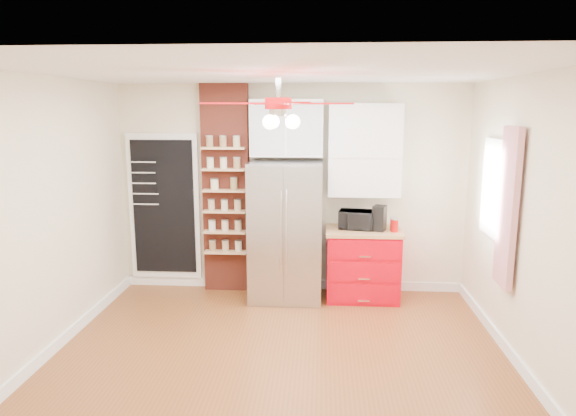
# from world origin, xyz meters

# --- Properties ---
(floor) EXTENTS (4.50, 4.50, 0.00)m
(floor) POSITION_xyz_m (0.00, 0.00, 0.00)
(floor) COLOR brown
(floor) RESTS_ON ground
(ceiling) EXTENTS (4.50, 4.50, 0.00)m
(ceiling) POSITION_xyz_m (0.00, 0.00, 2.70)
(ceiling) COLOR white
(ceiling) RESTS_ON wall_back
(wall_back) EXTENTS (4.50, 0.02, 2.70)m
(wall_back) POSITION_xyz_m (0.00, 2.00, 1.35)
(wall_back) COLOR beige
(wall_back) RESTS_ON floor
(wall_front) EXTENTS (4.50, 0.02, 2.70)m
(wall_front) POSITION_xyz_m (0.00, -2.00, 1.35)
(wall_front) COLOR beige
(wall_front) RESTS_ON floor
(wall_left) EXTENTS (0.02, 4.00, 2.70)m
(wall_left) POSITION_xyz_m (-2.25, 0.00, 1.35)
(wall_left) COLOR beige
(wall_left) RESTS_ON floor
(wall_right) EXTENTS (0.02, 4.00, 2.70)m
(wall_right) POSITION_xyz_m (2.25, 0.00, 1.35)
(wall_right) COLOR beige
(wall_right) RESTS_ON floor
(chalkboard) EXTENTS (0.95, 0.05, 1.95)m
(chalkboard) POSITION_xyz_m (-1.70, 1.96, 1.10)
(chalkboard) COLOR white
(chalkboard) RESTS_ON wall_back
(brick_pillar) EXTENTS (0.60, 0.16, 2.70)m
(brick_pillar) POSITION_xyz_m (-0.85, 1.92, 1.35)
(brick_pillar) COLOR brown
(brick_pillar) RESTS_ON floor
(fridge) EXTENTS (0.90, 0.70, 1.75)m
(fridge) POSITION_xyz_m (-0.05, 1.63, 0.88)
(fridge) COLOR #B0B0B4
(fridge) RESTS_ON floor
(upper_glass_cabinet) EXTENTS (0.90, 0.35, 0.70)m
(upper_glass_cabinet) POSITION_xyz_m (-0.05, 1.82, 2.15)
(upper_glass_cabinet) COLOR white
(upper_glass_cabinet) RESTS_ON wall_back
(red_cabinet) EXTENTS (0.94, 0.64, 0.90)m
(red_cabinet) POSITION_xyz_m (0.92, 1.68, 0.45)
(red_cabinet) COLOR red
(red_cabinet) RESTS_ON floor
(upper_shelf_unit) EXTENTS (0.90, 0.30, 1.15)m
(upper_shelf_unit) POSITION_xyz_m (0.92, 1.85, 1.88)
(upper_shelf_unit) COLOR white
(upper_shelf_unit) RESTS_ON wall_back
(window) EXTENTS (0.04, 0.75, 1.05)m
(window) POSITION_xyz_m (2.23, 0.90, 1.55)
(window) COLOR white
(window) RESTS_ON wall_right
(curtain) EXTENTS (0.06, 0.40, 1.55)m
(curtain) POSITION_xyz_m (2.18, 0.35, 1.45)
(curtain) COLOR #AF1729
(curtain) RESTS_ON wall_right
(ceiling_fan) EXTENTS (1.40, 1.40, 0.44)m
(ceiling_fan) POSITION_xyz_m (0.00, 0.00, 2.42)
(ceiling_fan) COLOR silver
(ceiling_fan) RESTS_ON ceiling
(toaster_oven) EXTENTS (0.46, 0.35, 0.23)m
(toaster_oven) POSITION_xyz_m (0.83, 1.72, 1.02)
(toaster_oven) COLOR black
(toaster_oven) RESTS_ON red_cabinet
(coffee_maker) EXTENTS (0.20, 0.23, 0.31)m
(coffee_maker) POSITION_xyz_m (1.11, 1.64, 1.06)
(coffee_maker) COLOR black
(coffee_maker) RESTS_ON red_cabinet
(canister_left) EXTENTS (0.12, 0.12, 0.15)m
(canister_left) POSITION_xyz_m (1.29, 1.58, 0.98)
(canister_left) COLOR #B40B0A
(canister_left) RESTS_ON red_cabinet
(canister_right) EXTENTS (0.11, 0.11, 0.15)m
(canister_right) POSITION_xyz_m (1.29, 1.64, 0.98)
(canister_right) COLOR red
(canister_right) RESTS_ON red_cabinet
(pantry_jar_oats) EXTENTS (0.10, 0.10, 0.13)m
(pantry_jar_oats) POSITION_xyz_m (-0.97, 1.78, 1.44)
(pantry_jar_oats) COLOR beige
(pantry_jar_oats) RESTS_ON brick_pillar
(pantry_jar_beans) EXTENTS (0.11, 0.11, 0.14)m
(pantry_jar_beans) POSITION_xyz_m (-0.73, 1.79, 1.44)
(pantry_jar_beans) COLOR olive
(pantry_jar_beans) RESTS_ON brick_pillar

